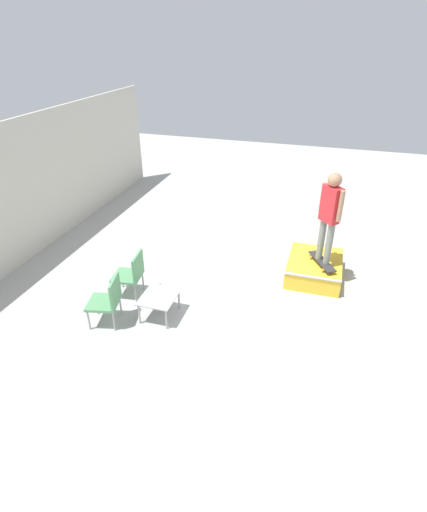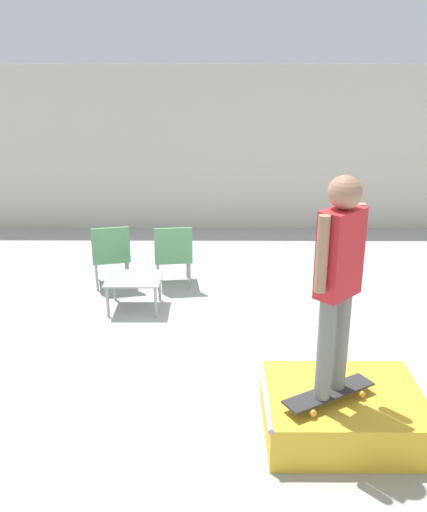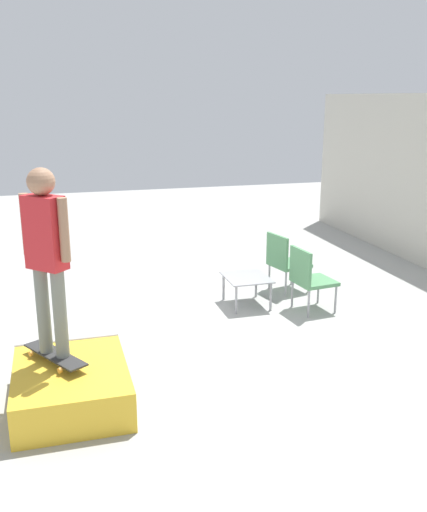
{
  "view_description": "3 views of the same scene",
  "coord_description": "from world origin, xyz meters",
  "views": [
    {
      "loc": [
        -6.16,
        -1.39,
        4.61
      ],
      "look_at": [
        -0.18,
        0.43,
        0.99
      ],
      "focal_mm": 28.0,
      "sensor_mm": 36.0,
      "label": 1
    },
    {
      "loc": [
        0.16,
        -5.59,
        3.16
      ],
      "look_at": [
        0.12,
        0.52,
        0.99
      ],
      "focal_mm": 40.0,
      "sensor_mm": 36.0,
      "label": 2
    },
    {
      "loc": [
        6.49,
        -1.38,
        2.93
      ],
      "look_at": [
        -0.18,
        0.52,
        0.99
      ],
      "focal_mm": 40.0,
      "sensor_mm": 36.0,
      "label": 3
    }
  ],
  "objects": [
    {
      "name": "patio_chair_right",
      "position": [
        -0.45,
        1.99,
        0.51
      ],
      "size": [
        0.58,
        0.58,
        0.92
      ],
      "rotation": [
        0.0,
        0.0,
        3.26
      ],
      "color": "#99999E",
      "rests_on": "ground_plane"
    },
    {
      "name": "skateboard_on_ramp",
      "position": [
        1.11,
        -1.47,
        0.48
      ],
      "size": [
        0.84,
        0.61,
        0.07
      ],
      "rotation": [
        0.0,
        0.0,
        0.54
      ],
      "color": "#2D2D2D",
      "rests_on": "skate_ramp_box"
    },
    {
      "name": "skate_ramp_box",
      "position": [
        1.26,
        -1.34,
        0.2
      ],
      "size": [
        1.38,
        1.09,
        0.42
      ],
      "color": "gold",
      "rests_on": "ground_plane"
    },
    {
      "name": "patio_chair_left",
      "position": [
        -1.33,
        1.99,
        0.51
      ],
      "size": [
        0.63,
        0.63,
        0.92
      ],
      "rotation": [
        0.0,
        0.0,
        3.37
      ],
      "color": "#99999E",
      "rests_on": "ground_plane"
    },
    {
      "name": "ground_plane",
      "position": [
        0.0,
        0.0,
        0.0
      ],
      "size": [
        24.0,
        24.0,
        0.0
      ],
      "primitive_type": "plane",
      "color": "#A8A8A3"
    },
    {
      "name": "coffee_table",
      "position": [
        -0.91,
        1.23,
        0.38
      ],
      "size": [
        0.71,
        0.62,
        0.43
      ],
      "color": "#9E9EA3",
      "rests_on": "ground_plane"
    },
    {
      "name": "house_wall_back",
      "position": [
        0.0,
        4.92,
        1.5
      ],
      "size": [
        12.0,
        0.06,
        3.0
      ],
      "color": "beige",
      "rests_on": "ground_plane"
    },
    {
      "name": "person_skater",
      "position": [
        1.11,
        -1.47,
        1.58
      ],
      "size": [
        0.43,
        0.43,
        1.83
      ],
      "rotation": [
        0.0,
        0.0,
        0.78
      ],
      "color": "gray",
      "rests_on": "skateboard_on_ramp"
    }
  ]
}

